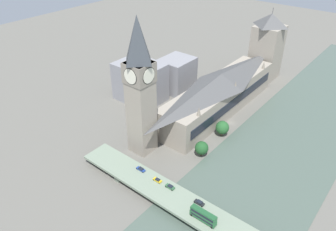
{
  "coord_description": "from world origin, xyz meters",
  "views": [
    {
      "loc": [
        -73.92,
        151.35,
        108.45
      ],
      "look_at": [
        18.07,
        37.94,
        16.62
      ],
      "focal_mm": 35.0,
      "sensor_mm": 36.0,
      "label": 1
    }
  ],
  "objects_px": {
    "victoria_tower": "(267,47)",
    "car_southbound_mid": "(141,169)",
    "parliament_hall": "(220,93)",
    "double_decker_bus_mid": "(203,216)",
    "car_southbound_extra": "(157,180)",
    "car_northbound_mid": "(199,203)",
    "road_bridge": "(217,224)",
    "car_southbound_lead": "(170,187)",
    "clock_tower": "(140,86)"
  },
  "relations": [
    {
      "from": "parliament_hall",
      "to": "car_southbound_lead",
      "type": "xyz_separation_m",
      "value": [
        -22.47,
        77.18,
        -7.18
      ]
    },
    {
      "from": "victoria_tower",
      "to": "car_southbound_mid",
      "type": "bearing_deg",
      "value": 91.87
    },
    {
      "from": "double_decker_bus_mid",
      "to": "clock_tower",
      "type": "bearing_deg",
      "value": -23.27
    },
    {
      "from": "victoria_tower",
      "to": "car_southbound_mid",
      "type": "relative_size",
      "value": 11.06
    },
    {
      "from": "parliament_hall",
      "to": "car_southbound_extra",
      "type": "height_order",
      "value": "parliament_hall"
    },
    {
      "from": "double_decker_bus_mid",
      "to": "car_northbound_mid",
      "type": "height_order",
      "value": "double_decker_bus_mid"
    },
    {
      "from": "car_northbound_mid",
      "to": "car_southbound_lead",
      "type": "distance_m",
      "value": 15.25
    },
    {
      "from": "car_northbound_mid",
      "to": "car_southbound_lead",
      "type": "xyz_separation_m",
      "value": [
        15.25,
        0.44,
        -0.04
      ]
    },
    {
      "from": "double_decker_bus_mid",
      "to": "car_southbound_extra",
      "type": "distance_m",
      "value": 28.97
    },
    {
      "from": "car_southbound_extra",
      "to": "road_bridge",
      "type": "bearing_deg",
      "value": 175.02
    },
    {
      "from": "clock_tower",
      "to": "car_southbound_mid",
      "type": "distance_m",
      "value": 39.12
    },
    {
      "from": "road_bridge",
      "to": "car_southbound_mid",
      "type": "xyz_separation_m",
      "value": [
        44.07,
        -3.53,
        1.54
      ]
    },
    {
      "from": "road_bridge",
      "to": "clock_tower",
      "type": "bearing_deg",
      "value": -19.32
    },
    {
      "from": "clock_tower",
      "to": "victoria_tower",
      "type": "bearing_deg",
      "value": -94.61
    },
    {
      "from": "car_northbound_mid",
      "to": "car_southbound_extra",
      "type": "height_order",
      "value": "car_northbound_mid"
    },
    {
      "from": "parliament_hall",
      "to": "car_southbound_lead",
      "type": "relative_size",
      "value": 23.01
    },
    {
      "from": "double_decker_bus_mid",
      "to": "car_southbound_extra",
      "type": "height_order",
      "value": "double_decker_bus_mid"
    },
    {
      "from": "clock_tower",
      "to": "car_southbound_lead",
      "type": "bearing_deg",
      "value": 151.8
    },
    {
      "from": "clock_tower",
      "to": "road_bridge",
      "type": "bearing_deg",
      "value": 160.68
    },
    {
      "from": "double_decker_bus_mid",
      "to": "parliament_hall",
      "type": "bearing_deg",
      "value": -62.19
    },
    {
      "from": "car_southbound_lead",
      "to": "car_southbound_mid",
      "type": "relative_size",
      "value": 0.93
    },
    {
      "from": "victoria_tower",
      "to": "car_northbound_mid",
      "type": "xyz_separation_m",
      "value": [
        -37.78,
        140.51,
        -18.61
      ]
    },
    {
      "from": "victoria_tower",
      "to": "car_southbound_extra",
      "type": "distance_m",
      "value": 143.25
    },
    {
      "from": "victoria_tower",
      "to": "double_decker_bus_mid",
      "type": "xyz_separation_m",
      "value": [
        -43.76,
        146.63,
        -16.6
      ]
    },
    {
      "from": "parliament_hall",
      "to": "car_northbound_mid",
      "type": "height_order",
      "value": "parliament_hall"
    },
    {
      "from": "victoria_tower",
      "to": "car_southbound_lead",
      "type": "xyz_separation_m",
      "value": [
        -22.53,
        140.95,
        -18.64
      ]
    },
    {
      "from": "parliament_hall",
      "to": "road_bridge",
      "type": "bearing_deg",
      "value": 121.18
    },
    {
      "from": "road_bridge",
      "to": "double_decker_bus_mid",
      "type": "relative_size",
      "value": 12.85
    },
    {
      "from": "double_decker_bus_mid",
      "to": "car_southbound_extra",
      "type": "bearing_deg",
      "value": -10.87
    },
    {
      "from": "parliament_hall",
      "to": "double_decker_bus_mid",
      "type": "height_order",
      "value": "parliament_hall"
    },
    {
      "from": "car_southbound_mid",
      "to": "car_southbound_extra",
      "type": "xyz_separation_m",
      "value": [
        -10.8,
        0.63,
        -0.04
      ]
    },
    {
      "from": "car_southbound_lead",
      "to": "victoria_tower",
      "type": "bearing_deg",
      "value": -80.92
    },
    {
      "from": "clock_tower",
      "to": "car_southbound_lead",
      "type": "distance_m",
      "value": 48.83
    },
    {
      "from": "clock_tower",
      "to": "road_bridge",
      "type": "height_order",
      "value": "clock_tower"
    },
    {
      "from": "car_northbound_mid",
      "to": "car_southbound_mid",
      "type": "relative_size",
      "value": 0.95
    },
    {
      "from": "clock_tower",
      "to": "car_northbound_mid",
      "type": "distance_m",
      "value": 59.92
    },
    {
      "from": "victoria_tower",
      "to": "double_decker_bus_mid",
      "type": "height_order",
      "value": "victoria_tower"
    },
    {
      "from": "parliament_hall",
      "to": "car_southbound_mid",
      "type": "height_order",
      "value": "parliament_hall"
    },
    {
      "from": "car_northbound_mid",
      "to": "road_bridge",
      "type": "bearing_deg",
      "value": 161.85
    },
    {
      "from": "double_decker_bus_mid",
      "to": "car_southbound_lead",
      "type": "distance_m",
      "value": 22.08
    },
    {
      "from": "parliament_hall",
      "to": "clock_tower",
      "type": "relative_size",
      "value": 1.41
    },
    {
      "from": "parliament_hall",
      "to": "car_southbound_extra",
      "type": "bearing_deg",
      "value": 101.2
    },
    {
      "from": "car_northbound_mid",
      "to": "car_southbound_mid",
      "type": "bearing_deg",
      "value": 0.06
    },
    {
      "from": "parliament_hall",
      "to": "car_southbound_extra",
      "type": "xyz_separation_m",
      "value": [
        -15.33,
        77.41,
        -7.28
      ]
    },
    {
      "from": "parliament_hall",
      "to": "clock_tower",
      "type": "height_order",
      "value": "clock_tower"
    },
    {
      "from": "parliament_hall",
      "to": "car_southbound_lead",
      "type": "distance_m",
      "value": 80.7
    },
    {
      "from": "victoria_tower",
      "to": "car_southbound_lead",
      "type": "relative_size",
      "value": 11.9
    },
    {
      "from": "clock_tower",
      "to": "road_bridge",
      "type": "relative_size",
      "value": 0.49
    },
    {
      "from": "parliament_hall",
      "to": "double_decker_bus_mid",
      "type": "bearing_deg",
      "value": 117.81
    },
    {
      "from": "road_bridge",
      "to": "car_southbound_extra",
      "type": "xyz_separation_m",
      "value": [
        33.27,
        -2.9,
        1.51
      ]
    }
  ]
}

